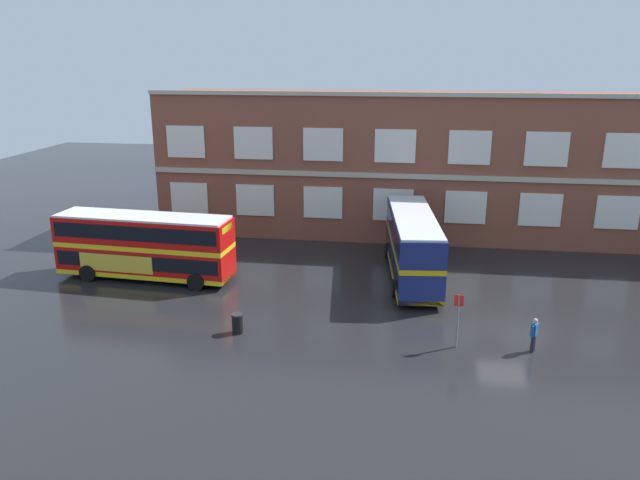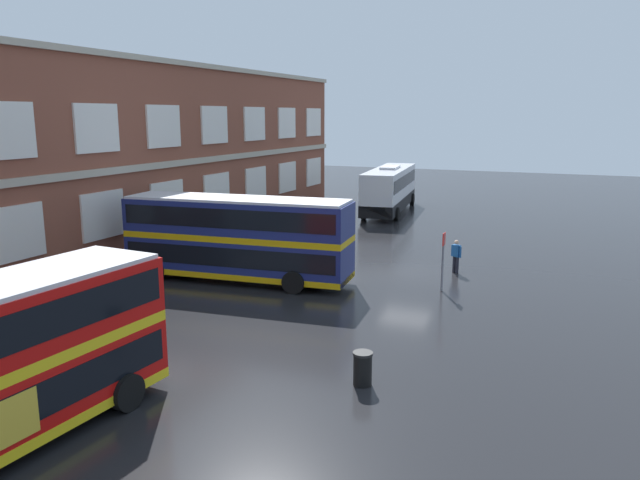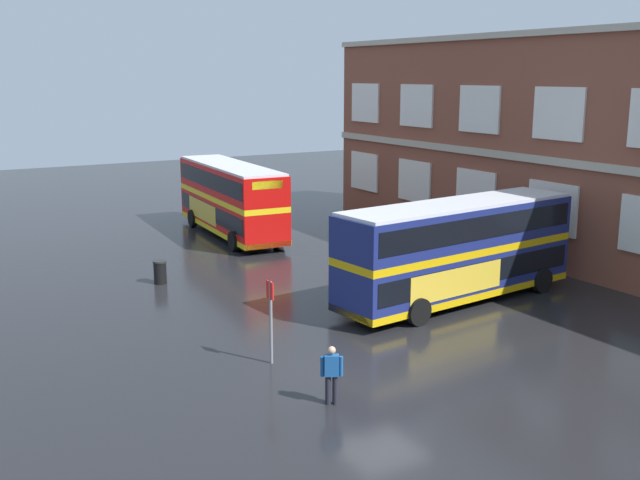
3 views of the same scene
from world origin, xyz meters
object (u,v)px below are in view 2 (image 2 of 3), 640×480
Objects in this scene: double_decker_middle at (238,237)px; touring_coach at (390,189)px; station_litter_bin at (363,368)px; bus_stand_flag at (443,256)px; waiting_passenger at (456,255)px.

double_decker_middle is 23.37m from touring_coach.
double_decker_middle is 12.91m from station_litter_bin.
touring_coach is (23.36, -0.42, -0.24)m from double_decker_middle.
station_litter_bin is at bearing 179.96° from bus_stand_flag.
bus_stand_flag is 10.87m from station_litter_bin.
waiting_passenger reaches higher than station_litter_bin.
double_decker_middle reaches higher than bus_stand_flag.
waiting_passenger is at bearing -153.05° from touring_coach.
touring_coach is at bearing -1.03° from double_decker_middle.
touring_coach is 33.28m from station_litter_bin.
double_decker_middle is 6.59× the size of waiting_passenger.
bus_stand_flag is (2.17, -9.47, -0.51)m from double_decker_middle.
double_decker_middle reaches higher than touring_coach.
waiting_passenger is at bearing -58.62° from double_decker_middle.
touring_coach is at bearing 15.77° from station_litter_bin.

